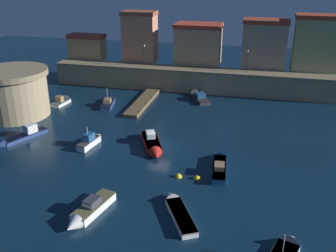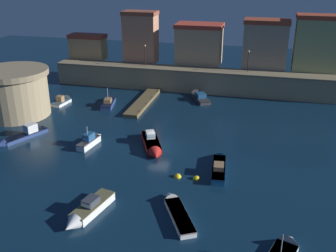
# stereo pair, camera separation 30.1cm
# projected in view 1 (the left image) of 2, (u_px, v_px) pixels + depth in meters

# --- Properties ---
(ground_plane) EXTENTS (130.78, 130.78, 0.00)m
(ground_plane) POSITION_uv_depth(u_px,v_px,m) (160.00, 147.00, 48.21)
(ground_plane) COLOR #0C2338
(quay_wall) EXTENTS (50.28, 3.80, 3.97)m
(quay_wall) POSITION_uv_depth(u_px,v_px,m) (193.00, 80.00, 68.55)
(quay_wall) COLOR #9E8966
(quay_wall) RESTS_ON ground
(old_town_backdrop) EXTENTS (49.09, 5.49, 9.45)m
(old_town_backdrop) POSITION_uv_depth(u_px,v_px,m) (222.00, 43.00, 68.84)
(old_town_backdrop) COLOR tan
(old_town_backdrop) RESTS_ON ground
(fortress_tower) EXTENTS (10.26, 10.26, 6.88)m
(fortress_tower) POSITION_uv_depth(u_px,v_px,m) (14.00, 93.00, 57.04)
(fortress_tower) COLOR #9E8966
(fortress_tower) RESTS_ON ground
(pier_dock) EXTENTS (2.21, 13.47, 0.70)m
(pier_dock) POSITION_uv_depth(u_px,v_px,m) (143.00, 102.00, 63.03)
(pier_dock) COLOR brown
(pier_dock) RESTS_ON ground
(quay_lamp_0) EXTENTS (0.32, 0.32, 3.73)m
(quay_lamp_0) POSITION_uv_depth(u_px,v_px,m) (144.00, 52.00, 68.73)
(quay_lamp_0) COLOR black
(quay_lamp_0) RESTS_ON quay_wall
(quay_lamp_1) EXTENTS (0.32, 0.32, 3.63)m
(quay_lamp_1) POSITION_uv_depth(u_px,v_px,m) (248.00, 58.00, 64.93)
(quay_lamp_1) COLOR black
(quay_lamp_1) RESTS_ON quay_wall
(moored_boat_0) EXTENTS (2.16, 4.47, 1.98)m
(moored_boat_0) POSITION_uv_depth(u_px,v_px,m) (63.00, 101.00, 63.23)
(moored_boat_0) COLOR white
(moored_boat_0) RESTS_ON ground
(moored_boat_1) EXTENTS (1.88, 4.86, 2.79)m
(moored_boat_1) POSITION_uv_depth(u_px,v_px,m) (91.00, 140.00, 48.73)
(moored_boat_1) COLOR white
(moored_boat_1) RESTS_ON ground
(moored_boat_2) EXTENTS (4.48, 7.17, 2.01)m
(moored_boat_2) POSITION_uv_depth(u_px,v_px,m) (153.00, 145.00, 47.72)
(moored_boat_2) COLOR red
(moored_boat_2) RESTS_ON ground
(moored_boat_3) EXTENTS (4.31, 7.26, 1.99)m
(moored_boat_3) POSITION_uv_depth(u_px,v_px,m) (20.00, 137.00, 50.08)
(moored_boat_3) COLOR navy
(moored_boat_3) RESTS_ON ground
(moored_boat_4) EXTENTS (2.77, 6.43, 3.42)m
(moored_boat_4) POSITION_uv_depth(u_px,v_px,m) (109.00, 101.00, 62.81)
(moored_boat_4) COLOR navy
(moored_boat_4) RESTS_ON ground
(moored_boat_5) EXTENTS (2.90, 6.43, 1.79)m
(moored_boat_5) POSITION_uv_depth(u_px,v_px,m) (88.00, 211.00, 35.05)
(moored_boat_5) COLOR white
(moored_boat_5) RESTS_ON ground
(moored_boat_7) EXTENTS (3.38, 5.60, 3.08)m
(moored_boat_7) POSITION_uv_depth(u_px,v_px,m) (286.00, 250.00, 30.72)
(moored_boat_7) COLOR white
(moored_boat_7) RESTS_ON ground
(moored_boat_8) EXTENTS (4.50, 6.72, 1.35)m
(moored_boat_8) POSITION_uv_depth(u_px,v_px,m) (177.00, 209.00, 35.68)
(moored_boat_8) COLOR white
(moored_boat_8) RESTS_ON ground
(moored_boat_9) EXTENTS (1.97, 7.19, 1.53)m
(moored_boat_9) POSITION_uv_depth(u_px,v_px,m) (219.00, 165.00, 43.10)
(moored_boat_9) COLOR #195689
(moored_boat_9) RESTS_ON ground
(moored_boat_10) EXTENTS (4.67, 6.64, 1.81)m
(moored_boat_10) POSITION_uv_depth(u_px,v_px,m) (198.00, 96.00, 65.46)
(moored_boat_10) COLOR #333338
(moored_boat_10) RESTS_ON ground
(mooring_buoy_0) EXTENTS (0.75, 0.75, 0.75)m
(mooring_buoy_0) POSITION_uv_depth(u_px,v_px,m) (197.00, 179.00, 41.23)
(mooring_buoy_0) COLOR yellow
(mooring_buoy_0) RESTS_ON ground
(mooring_buoy_1) EXTENTS (0.76, 0.76, 0.76)m
(mooring_buoy_1) POSITION_uv_depth(u_px,v_px,m) (178.00, 177.00, 41.62)
(mooring_buoy_1) COLOR yellow
(mooring_buoy_1) RESTS_ON ground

